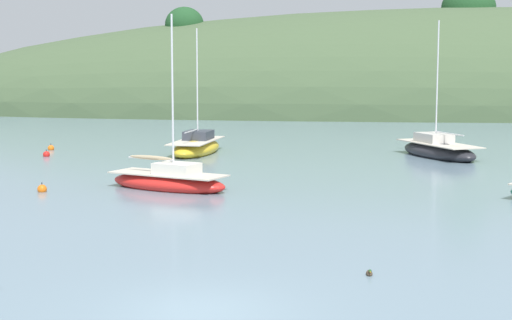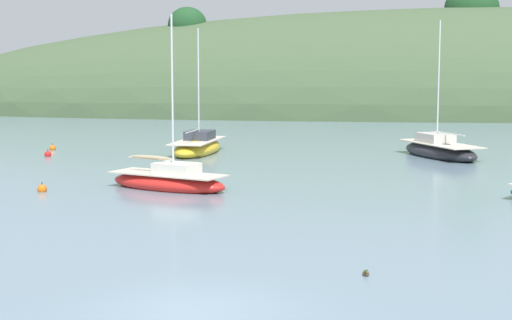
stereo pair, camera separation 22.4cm
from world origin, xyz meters
name	(u,v)px [view 1 (the left image)]	position (x,y,z in m)	size (l,w,h in m)	color
ground_plane	(200,310)	(0.00, 0.00, 0.00)	(400.00, 400.00, 0.00)	slate
far_shoreline_hill	(493,112)	(25.06, 80.69, 0.06)	(150.00, 36.00, 28.20)	#425638
sailboat_yellow_far	(169,181)	(-3.98, 18.30, 0.38)	(6.46, 4.50, 8.31)	red
sailboat_red_portside	(197,147)	(-4.82, 33.38, 0.43)	(3.34, 7.53, 8.41)	gold
sailboat_white_near	(438,150)	(10.71, 32.39, 0.43)	(5.15, 7.75, 8.81)	#232328
mooring_buoy_channel	(51,148)	(-15.06, 34.79, 0.12)	(0.44, 0.44, 0.54)	orange
mooring_buoy_inner	(42,189)	(-9.63, 17.08, 0.12)	(0.44, 0.44, 0.54)	orange
mooring_buoy_outer	(46,155)	(-14.10, 30.99, 0.12)	(0.44, 0.44, 0.54)	red
duck_lone_left	(369,273)	(4.25, 3.47, 0.05)	(0.20, 0.43, 0.24)	#473828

